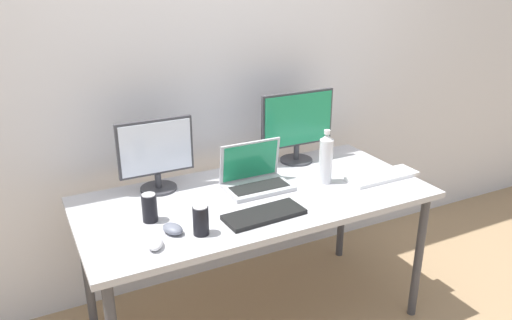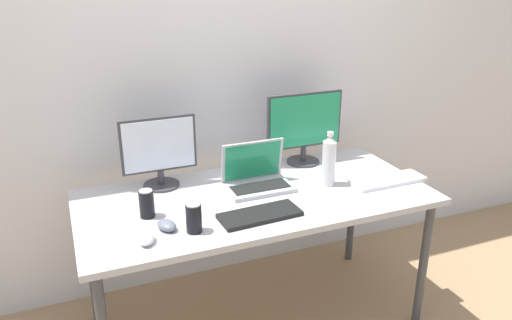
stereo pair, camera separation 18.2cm
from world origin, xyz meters
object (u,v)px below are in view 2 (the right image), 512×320
work_desk (256,206)px  monitor_center (304,125)px  soda_can_by_laptop (194,218)px  laptop_silver (257,177)px  mouse_by_keyboard (167,225)px  mouse_by_laptop (147,238)px  monitor_left (159,151)px  keyboard_aux (388,181)px  keyboard_main (260,215)px  water_bottle (329,161)px  soda_can_near_keyboard (147,204)px

work_desk → monitor_center: bearing=35.9°
soda_can_by_laptop → laptop_silver: bearing=37.9°
monitor_center → mouse_by_keyboard: monitor_center is taller
mouse_by_laptop → monitor_left: bearing=88.8°
keyboard_aux → monitor_center: bearing=122.9°
monitor_center → keyboard_aux: monitor_center is taller
keyboard_aux → soda_can_by_laptop: (-1.05, -0.12, 0.05)m
laptop_silver → mouse_by_keyboard: size_ratio=3.20×
keyboard_main → mouse_by_laptop: mouse_by_laptop is taller
mouse_by_laptop → water_bottle: bearing=30.3°
water_bottle → laptop_silver: bearing=162.6°
mouse_by_keyboard → soda_can_near_keyboard: 0.16m
laptop_silver → mouse_by_keyboard: laptop_silver is taller
soda_can_near_keyboard → water_bottle: bearing=0.2°
keyboard_aux → water_bottle: (-0.30, 0.09, 0.12)m
laptop_silver → mouse_by_laptop: size_ratio=3.16×
monitor_center → mouse_by_laptop: 1.13m
mouse_by_keyboard → mouse_by_laptop: same height
monitor_left → laptop_silver: monitor_left is taller
mouse_by_keyboard → water_bottle: size_ratio=0.36×
laptop_silver → water_bottle: (0.34, -0.11, 0.08)m
keyboard_main → water_bottle: (0.45, 0.19, 0.12)m
keyboard_main → soda_can_near_keyboard: size_ratio=2.86×
keyboard_main → keyboard_aux: 0.75m
monitor_left → soda_can_near_keyboard: bearing=-112.8°
mouse_by_keyboard → soda_can_by_laptop: bearing=-51.5°
water_bottle → keyboard_main: bearing=-156.8°
laptop_silver → soda_can_near_keyboard: (-0.56, -0.11, 0.01)m
work_desk → monitor_left: (-0.40, 0.27, 0.25)m
keyboard_aux → water_bottle: 0.33m
keyboard_main → monitor_center: bearing=44.1°
keyboard_main → mouse_by_keyboard: size_ratio=3.57×
soda_can_near_keyboard → soda_can_by_laptop: bearing=-53.1°
monitor_left → soda_can_by_laptop: size_ratio=2.93×
mouse_by_keyboard → mouse_by_laptop: bearing=-163.3°
water_bottle → soda_can_by_laptop: bearing=-164.4°
keyboard_aux → soda_can_near_keyboard: 1.21m
monitor_left → soda_can_by_laptop: 0.52m
work_desk → mouse_by_laptop: size_ratio=16.48×
work_desk → water_bottle: bearing=-3.5°
work_desk → mouse_by_keyboard: 0.51m
monitor_left → keyboard_aux: (1.08, -0.39, -0.18)m
monitor_center → water_bottle: (-0.02, -0.32, -0.09)m
soda_can_by_laptop → monitor_center: bearing=34.2°
mouse_by_laptop → keyboard_main: bearing=20.8°
monitor_center → mouse_by_laptop: size_ratio=4.30×
mouse_by_laptop → soda_can_by_laptop: size_ratio=0.81×
laptop_silver → keyboard_aux: 0.67m
monitor_center → soda_can_by_laptop: (-0.78, -0.53, -0.16)m
keyboard_aux → keyboard_main: bearing=-173.0°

